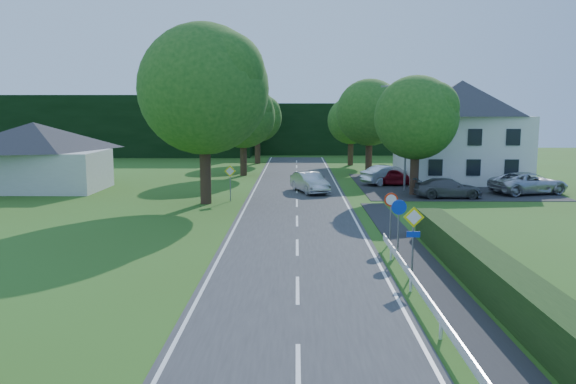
{
  "coord_description": "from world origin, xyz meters",
  "views": [
    {
      "loc": [
        -0.06,
        -12.44,
        6.12
      ],
      "look_at": [
        -0.48,
        16.96,
        1.81
      ],
      "focal_mm": 35.0,
      "sensor_mm": 36.0,
      "label": 1
    }
  ],
  "objects_px": {
    "streetlight": "(404,132)",
    "parasol": "(454,172)",
    "moving_car": "(310,182)",
    "parked_car_silver_b": "(529,183)",
    "parked_car_silver_a": "(389,175)",
    "parked_car_grey": "(448,188)",
    "motorcycle": "(319,182)",
    "parked_car_red": "(393,177)"
  },
  "relations": [
    {
      "from": "motorcycle",
      "to": "parked_car_silver_a",
      "type": "relative_size",
      "value": 0.41
    },
    {
      "from": "parked_car_grey",
      "to": "parked_car_silver_b",
      "type": "distance_m",
      "value": 6.69
    },
    {
      "from": "moving_car",
      "to": "parked_car_silver_b",
      "type": "distance_m",
      "value": 16.01
    },
    {
      "from": "moving_car",
      "to": "parked_car_silver_a",
      "type": "distance_m",
      "value": 8.16
    },
    {
      "from": "streetlight",
      "to": "motorcycle",
      "type": "bearing_deg",
      "value": 170.99
    },
    {
      "from": "streetlight",
      "to": "parked_car_silver_a",
      "type": "height_order",
      "value": "streetlight"
    },
    {
      "from": "parked_car_silver_a",
      "to": "parasol",
      "type": "relative_size",
      "value": 1.99
    },
    {
      "from": "parked_car_grey",
      "to": "moving_car",
      "type": "bearing_deg",
      "value": 76.24
    },
    {
      "from": "motorcycle",
      "to": "parked_car_silver_a",
      "type": "height_order",
      "value": "parked_car_silver_a"
    },
    {
      "from": "parked_car_grey",
      "to": "parked_car_red",
      "type": "bearing_deg",
      "value": 22.53
    },
    {
      "from": "parked_car_grey",
      "to": "parasol",
      "type": "bearing_deg",
      "value": -18.89
    },
    {
      "from": "parasol",
      "to": "moving_car",
      "type": "bearing_deg",
      "value": -160.5
    },
    {
      "from": "parked_car_silver_a",
      "to": "parked_car_grey",
      "type": "xyz_separation_m",
      "value": [
        2.92,
        -7.05,
        -0.11
      ]
    },
    {
      "from": "parked_car_grey",
      "to": "parked_car_silver_b",
      "type": "xyz_separation_m",
      "value": [
        6.4,
        1.94,
        0.11
      ]
    },
    {
      "from": "streetlight",
      "to": "parked_car_red",
      "type": "bearing_deg",
      "value": 93.57
    },
    {
      "from": "parked_car_grey",
      "to": "parked_car_silver_b",
      "type": "relative_size",
      "value": 0.82
    },
    {
      "from": "parked_car_silver_a",
      "to": "parasol",
      "type": "xyz_separation_m",
      "value": [
        5.17,
        -0.48,
        0.3
      ]
    },
    {
      "from": "moving_car",
      "to": "parasol",
      "type": "distance_m",
      "value": 12.58
    },
    {
      "from": "parked_car_silver_a",
      "to": "parasol",
      "type": "height_order",
      "value": "parasol"
    },
    {
      "from": "streetlight",
      "to": "parasol",
      "type": "xyz_separation_m",
      "value": [
        4.75,
        3.06,
        -3.34
      ]
    },
    {
      "from": "parked_car_red",
      "to": "moving_car",
      "type": "bearing_deg",
      "value": 124.14
    },
    {
      "from": "streetlight",
      "to": "motorcycle",
      "type": "height_order",
      "value": "streetlight"
    },
    {
      "from": "parked_car_silver_b",
      "to": "parasol",
      "type": "relative_size",
      "value": 2.36
    },
    {
      "from": "motorcycle",
      "to": "parked_car_grey",
      "type": "bearing_deg",
      "value": -41.48
    },
    {
      "from": "streetlight",
      "to": "parked_car_grey",
      "type": "relative_size",
      "value": 1.72
    },
    {
      "from": "parked_car_red",
      "to": "parked_car_silver_a",
      "type": "height_order",
      "value": "parked_car_silver_a"
    },
    {
      "from": "moving_car",
      "to": "parked_car_silver_b",
      "type": "xyz_separation_m",
      "value": [
        16.01,
        -0.43,
        0.04
      ]
    },
    {
      "from": "motorcycle",
      "to": "parked_car_silver_a",
      "type": "bearing_deg",
      "value": 8.61
    },
    {
      "from": "parked_car_red",
      "to": "parked_car_silver_a",
      "type": "distance_m",
      "value": 0.6
    },
    {
      "from": "streetlight",
      "to": "motorcycle",
      "type": "xyz_separation_m",
      "value": [
        -6.36,
        1.01,
        -3.91
      ]
    },
    {
      "from": "parked_car_silver_b",
      "to": "parked_car_grey",
      "type": "bearing_deg",
      "value": 91.05
    },
    {
      "from": "parked_car_silver_b",
      "to": "streetlight",
      "type": "bearing_deg",
      "value": 64.26
    },
    {
      "from": "streetlight",
      "to": "moving_car",
      "type": "xyz_separation_m",
      "value": [
        -7.1,
        -1.14,
        -3.67
      ]
    },
    {
      "from": "motorcycle",
      "to": "parked_car_grey",
      "type": "relative_size",
      "value": 0.42
    },
    {
      "from": "moving_car",
      "to": "parked_car_red",
      "type": "distance_m",
      "value": 8.06
    },
    {
      "from": "parked_car_red",
      "to": "parked_car_grey",
      "type": "bearing_deg",
      "value": -154.28
    },
    {
      "from": "streetlight",
      "to": "parasol",
      "type": "distance_m",
      "value": 6.57
    },
    {
      "from": "moving_car",
      "to": "parked_car_red",
      "type": "relative_size",
      "value": 1.12
    },
    {
      "from": "parked_car_red",
      "to": "parked_car_silver_b",
      "type": "height_order",
      "value": "parked_car_silver_b"
    },
    {
      "from": "parked_car_silver_b",
      "to": "parasol",
      "type": "distance_m",
      "value": 6.22
    },
    {
      "from": "parked_car_silver_a",
      "to": "parked_car_grey",
      "type": "distance_m",
      "value": 7.63
    },
    {
      "from": "streetlight",
      "to": "parasol",
      "type": "relative_size",
      "value": 3.33
    }
  ]
}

